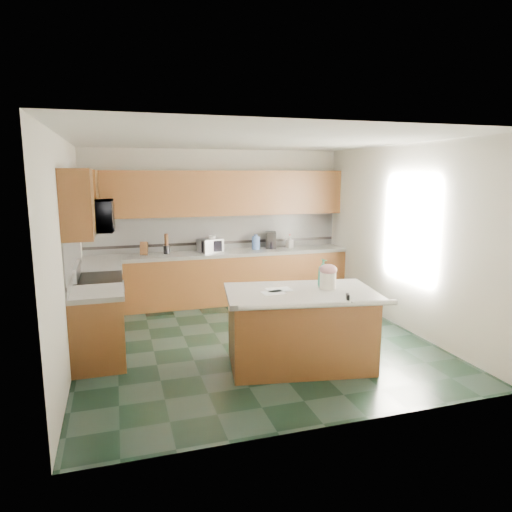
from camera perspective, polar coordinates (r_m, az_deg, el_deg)
name	(u,v)px	position (r m, az deg, el deg)	size (l,w,h in m)	color
floor	(253,340)	(6.42, -0.37, -10.49)	(4.60, 4.60, 0.00)	black
ceiling	(253,140)	(6.02, -0.40, 14.31)	(4.60, 4.60, 0.00)	white
wall_back	(216,226)	(8.31, -5.00, 3.81)	(4.60, 0.04, 2.70)	white
wall_front	(331,283)	(3.95, 9.36, -3.39)	(4.60, 0.04, 2.70)	white
wall_left	(66,253)	(5.86, -22.68, 0.38)	(0.04, 4.60, 2.70)	white
wall_right	(403,237)	(7.09, 17.89, 2.26)	(0.04, 4.60, 2.70)	white
back_base_cab	(221,279)	(8.15, -4.43, -2.87)	(4.60, 0.60, 0.86)	black
back_countertop	(220,253)	(8.06, -4.47, 0.32)	(4.60, 0.64, 0.06)	white
back_upper_cab	(218,193)	(8.08, -4.79, 7.83)	(4.60, 0.33, 0.78)	black
back_backsplash	(217,232)	(8.29, -4.94, 3.00)	(4.60, 0.02, 0.63)	silver
back_accent_band	(217,243)	(8.31, -4.91, 1.66)	(4.60, 0.01, 0.05)	black
left_base_cab_rear	(102,298)	(7.28, -18.74, -4.98)	(0.60, 0.82, 0.86)	black
left_counter_rear	(100,268)	(7.18, -18.95, -1.43)	(0.64, 0.82, 0.06)	white
left_base_cab_front	(98,331)	(5.82, -19.11, -8.81)	(0.60, 0.72, 0.86)	black
left_counter_front	(96,293)	(5.69, -19.38, -4.42)	(0.64, 0.72, 0.06)	white
left_backsplash	(73,254)	(6.41, -21.88, 0.18)	(0.02, 2.30, 0.63)	silver
left_accent_band	(75,269)	(6.44, -21.71, -1.52)	(0.01, 2.30, 0.05)	black
left_upper_cab_rear	(86,197)	(7.20, -20.49, 6.94)	(0.33, 1.09, 0.78)	black
left_upper_cab_front	(77,204)	(5.54, -21.42, 6.10)	(0.33, 0.72, 0.78)	black
range_body	(100,312)	(6.52, -18.91, -6.66)	(0.60, 0.76, 0.88)	#B7B7BC
range_oven_door	(123,313)	(6.53, -16.33, -6.87)	(0.02, 0.68, 0.55)	black
range_cooktop	(98,279)	(6.41, -19.15, -2.71)	(0.62, 0.78, 0.04)	black
range_handle	(123,286)	(6.43, -16.23, -3.61)	(0.02, 0.02, 0.66)	#B7B7BC
range_backguard	(76,271)	(6.40, -21.54, -1.78)	(0.06, 0.76, 0.18)	#B7B7BC
microwave	(94,216)	(6.28, -19.59, 4.72)	(0.73, 0.50, 0.41)	#B7B7BC
island_base	(300,330)	(5.53, 5.50, -9.25)	(1.64, 0.94, 0.86)	black
island_top	(301,293)	(5.40, 5.59, -4.64)	(1.74, 1.04, 0.06)	white
island_bullnose	(319,305)	(4.94, 7.91, -6.10)	(0.06, 0.06, 1.74)	white
treat_jar	(328,280)	(5.50, 8.97, -3.04)	(0.19, 0.19, 0.20)	white
treat_jar_lid	(328,270)	(5.47, 9.01, -1.69)	(0.21, 0.21, 0.13)	#C88489
treat_jar_knob	(328,266)	(5.46, 9.02, -1.22)	(0.02, 0.02, 0.07)	tan
treat_jar_knob_end_l	(326,266)	(5.45, 8.69, -1.24)	(0.04, 0.04, 0.04)	tan
treat_jar_knob_end_r	(331,266)	(5.48, 9.35, -1.19)	(0.04, 0.04, 0.04)	tan
soap_bottle_island	(323,273)	(5.58, 8.39, -2.12)	(0.13, 0.13, 0.34)	#3FB697
paper_sheet_a	(274,293)	(5.27, 2.22, -4.62)	(0.26, 0.20, 0.00)	white
paper_sheet_b	(279,289)	(5.42, 2.89, -4.20)	(0.29, 0.22, 0.00)	white
clamp_body	(348,298)	(5.10, 11.38, -5.22)	(0.03, 0.11, 0.10)	black
clamp_handle	(350,302)	(5.05, 11.72, -5.62)	(0.02, 0.02, 0.07)	black
knife_block	(144,249)	(7.91, -13.83, 0.90)	(0.12, 0.10, 0.22)	#472814
utensil_crock	(167,250)	(7.98, -11.11, 0.78)	(0.11, 0.11, 0.14)	black
utensil_bundle	(166,240)	(7.95, -11.15, 2.02)	(0.07, 0.07, 0.21)	#472814
toaster_oven	(210,245)	(8.05, -5.73, 1.34)	(0.40, 0.27, 0.23)	#B7B7BC
toaster_oven_door	(212,246)	(7.93, -5.54, 1.20)	(0.36, 0.01, 0.19)	black
paper_towel	(212,243)	(8.11, -5.47, 1.58)	(0.13, 0.13, 0.28)	white
paper_towel_base	(213,251)	(8.13, -5.45, 0.65)	(0.19, 0.19, 0.01)	#B7B7BC
water_jug	(256,243)	(8.26, -0.02, 1.64)	(0.14, 0.14, 0.24)	#4E6FB4
water_jug_neck	(256,236)	(8.25, -0.02, 2.58)	(0.07, 0.07, 0.03)	#4E6FB4
coffee_maker	(271,240)	(8.37, 1.88, 1.99)	(0.18, 0.20, 0.31)	black
coffee_carafe	(272,245)	(8.34, 1.97, 1.33)	(0.13, 0.13, 0.13)	black
soap_bottle_back	(290,242)	(8.47, 4.24, 1.80)	(0.10, 0.11, 0.23)	white
soap_back_cap	(290,235)	(8.45, 4.25, 2.68)	(0.02, 0.02, 0.03)	red
window_light_proxy	(410,229)	(6.90, 18.70, 3.26)	(0.02, 1.40, 1.10)	white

